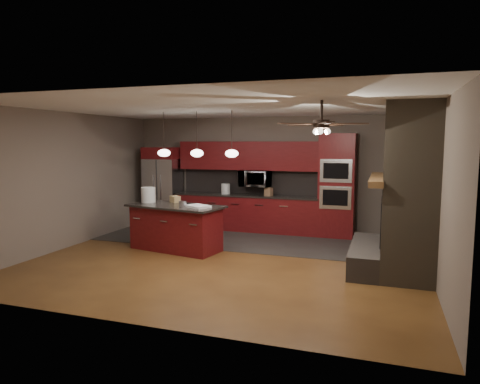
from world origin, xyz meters
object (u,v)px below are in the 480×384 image
at_px(microwave, 255,178).
at_px(white_bucket, 148,195).
at_px(refrigerator, 164,187).
at_px(kitchen_island, 176,227).
at_px(paint_can, 183,204).
at_px(counter_bucket, 226,189).
at_px(oven_tower, 337,186).
at_px(cardboard_box, 175,199).
at_px(counter_box, 269,192).
at_px(paint_tray, 198,206).

distance_m(microwave, white_bucket, 2.77).
height_order(refrigerator, kitchen_island, refrigerator).
height_order(paint_can, counter_bucket, counter_bucket).
bearing_deg(oven_tower, cardboard_box, -148.66).
xyz_separation_m(refrigerator, white_bucket, (0.75, -2.03, 0.05)).
height_order(oven_tower, paint_can, oven_tower).
relative_size(paint_can, counter_box, 0.81).
bearing_deg(cardboard_box, paint_can, -14.80).
relative_size(kitchen_island, counter_box, 10.74).
distance_m(oven_tower, paint_tray, 3.42).
relative_size(microwave, refrigerator, 0.36).
bearing_deg(microwave, paint_tray, -99.49).
bearing_deg(paint_tray, white_bucket, -164.75).
bearing_deg(microwave, white_bucket, -128.22).
xyz_separation_m(white_bucket, paint_can, (0.94, -0.29, -0.11)).
relative_size(white_bucket, paint_can, 2.03).
bearing_deg(microwave, paint_can, -107.21).
bearing_deg(refrigerator, white_bucket, -69.77).
bearing_deg(oven_tower, paint_tray, -134.53).
distance_m(oven_tower, paint_can, 3.65).
xyz_separation_m(paint_can, paint_tray, (0.35, -0.03, -0.03)).
relative_size(refrigerator, counter_box, 10.60).
relative_size(oven_tower, refrigerator, 1.16).
distance_m(refrigerator, paint_tray, 3.12).
relative_size(microwave, kitchen_island, 0.35).
relative_size(kitchen_island, cardboard_box, 9.90).
xyz_separation_m(oven_tower, counter_box, (-1.60, -0.04, -0.19)).
xyz_separation_m(paint_can, counter_bucket, (0.00, 2.41, 0.05)).
xyz_separation_m(refrigerator, paint_tray, (2.04, -2.36, -0.08)).
distance_m(refrigerator, cardboard_box, 2.25).
distance_m(microwave, counter_box, 0.49).
bearing_deg(cardboard_box, white_bucket, -125.65).
height_order(paint_can, counter_box, counter_box).
bearing_deg(counter_bucket, refrigerator, -177.26).
relative_size(refrigerator, paint_can, 13.10).
bearing_deg(kitchen_island, counter_box, 69.53).
relative_size(refrigerator, counter_bucket, 8.20).
height_order(paint_can, cardboard_box, cardboard_box).
height_order(microwave, paint_can, microwave).
height_order(kitchen_island, white_bucket, white_bucket).
xyz_separation_m(refrigerator, paint_can, (1.69, -2.33, -0.05)).
bearing_deg(counter_box, kitchen_island, -102.96).
bearing_deg(oven_tower, counter_bucket, 179.84).
bearing_deg(cardboard_box, kitchen_island, -27.37).
distance_m(cardboard_box, counter_bucket, 1.97).
xyz_separation_m(white_bucket, cardboard_box, (0.53, 0.19, -0.09)).
height_order(oven_tower, refrigerator, oven_tower).
bearing_deg(paint_can, kitchen_island, 152.22).
bearing_deg(microwave, counter_bucket, -176.22).
height_order(oven_tower, cardboard_box, oven_tower).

